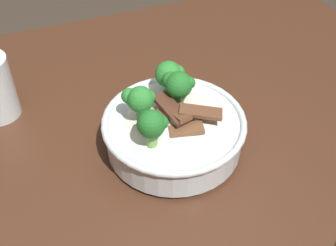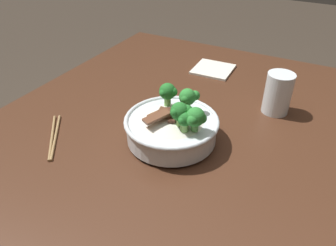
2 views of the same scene
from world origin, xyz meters
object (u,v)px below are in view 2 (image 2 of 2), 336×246
(rice_bowl, at_px, (173,125))
(drinking_glass, at_px, (277,96))
(folded_napkin, at_px, (213,69))
(chopsticks_pair, at_px, (54,136))

(rice_bowl, bearing_deg, drinking_glass, 143.29)
(drinking_glass, relative_size, folded_napkin, 0.88)
(drinking_glass, height_order, folded_napkin, drinking_glass)
(folded_napkin, bearing_deg, rice_bowl, 8.07)
(drinking_glass, xyz_separation_m, chopsticks_pair, (0.42, -0.50, -0.05))
(chopsticks_pair, xyz_separation_m, folded_napkin, (-0.60, 0.22, 0.00))
(rice_bowl, xyz_separation_m, drinking_glass, (-0.28, 0.21, 0.00))
(chopsticks_pair, relative_size, folded_napkin, 1.18)
(chopsticks_pair, distance_m, folded_napkin, 0.64)
(drinking_glass, distance_m, chopsticks_pair, 0.65)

